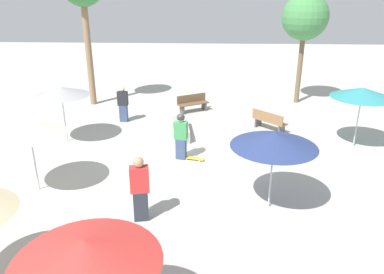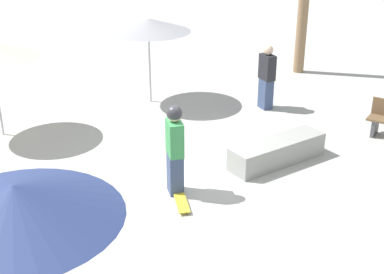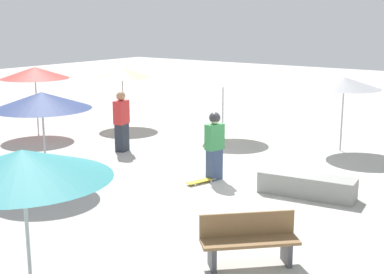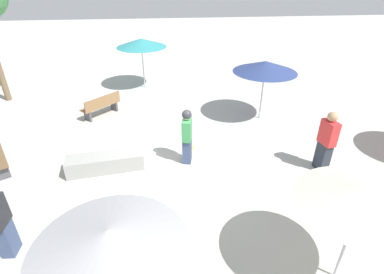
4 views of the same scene
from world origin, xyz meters
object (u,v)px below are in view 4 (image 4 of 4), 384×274
bystander_far (0,222)px  shade_umbrella_grey (109,240)px  skateboard (189,152)px  bench_near (101,106)px  shade_umbrella_teal (141,43)px  shade_umbrella_cream (363,195)px  concrete_ledge (106,163)px  skater_main (187,135)px  shade_umbrella_navy (265,67)px  bystander_watching (326,142)px

bystander_far → shade_umbrella_grey: bearing=56.7°
skateboard → bench_near: 4.47m
bench_near → shade_umbrella_teal: bearing=18.5°
shade_umbrella_cream → bystander_far: shade_umbrella_cream is taller
concrete_ledge → bystander_far: bystander_far is taller
bench_near → shade_umbrella_cream: size_ratio=0.66×
skateboard → bench_near: (-3.14, -3.16, 0.37)m
skater_main → concrete_ledge: 2.50m
shade_umbrella_navy → shade_umbrella_grey: 8.74m
shade_umbrella_teal → shade_umbrella_navy: shade_umbrella_teal is taller
skater_main → shade_umbrella_navy: shade_umbrella_navy is taller
bench_near → bystander_far: 6.61m
bench_near → shade_umbrella_cream: (7.79, 5.54, 1.58)m
shade_umbrella_cream → skater_main: bearing=-149.6°
bench_near → shade_umbrella_teal: (-3.10, 1.57, 1.73)m
skater_main → concrete_ledge: bearing=106.9°
shade_umbrella_navy → bystander_watching: (3.50, 0.78, -1.15)m
shade_umbrella_navy → bench_near: bearing=-98.0°
shade_umbrella_cream → skateboard: bearing=-152.9°
skater_main → shade_umbrella_teal: shade_umbrella_teal is taller
bench_near → shade_umbrella_navy: bearing=-52.6°
skater_main → bystander_watching: size_ratio=0.94×
skateboard → bystander_far: (3.41, -4.04, 0.78)m
skateboard → bystander_watching: size_ratio=0.45×
concrete_ledge → shade_umbrella_teal: shade_umbrella_teal is taller
skater_main → bench_near: bearing=53.0°
skater_main → shade_umbrella_grey: bearing=175.3°
bench_near → shade_umbrella_navy: size_ratio=0.62×
skateboard → bench_near: bearing=61.5°
concrete_ledge → shade_umbrella_grey: shade_umbrella_grey is taller
skateboard → shade_umbrella_grey: shade_umbrella_grey is taller
concrete_ledge → bench_near: bearing=-169.9°
skater_main → shade_umbrella_grey: (4.74, -1.46, 1.14)m
shade_umbrella_teal → bystander_watching: (7.46, 5.37, -1.24)m
bystander_watching → bench_near: bearing=-133.3°
skater_main → shade_umbrella_teal: size_ratio=0.73×
bench_near → shade_umbrella_navy: 6.44m
shade_umbrella_teal → bystander_far: (9.64, -2.45, -1.31)m
concrete_ledge → bystander_far: 3.23m
skateboard → shade_umbrella_cream: size_ratio=0.38×
skateboard → skater_main: bearing=-175.2°
shade_umbrella_teal → bench_near: bearing=-26.9°
bystander_watching → skateboard: bearing=-119.1°
concrete_ledge → shade_umbrella_grey: bearing=11.7°
skater_main → bystander_watching: (0.78, 3.87, -0.02)m
shade_umbrella_teal → shade_umbrella_cream: bearing=20.0°
skater_main → bystander_watching: bearing=-89.0°
concrete_ledge → bench_near: (-3.77, -0.67, 0.18)m
bench_near → skateboard: bearing=-89.4°
shade_umbrella_navy → bystander_watching: bearing=12.5°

